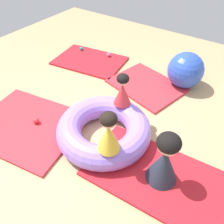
% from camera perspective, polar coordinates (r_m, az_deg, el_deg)
% --- Properties ---
extents(ground_plane, '(8.00, 8.00, 0.00)m').
position_cam_1_polar(ground_plane, '(3.48, -3.53, -4.94)').
color(ground_plane, tan).
extents(gym_mat_near_right, '(1.54, 1.17, 0.04)m').
position_cam_1_polar(gym_mat_near_right, '(5.13, -5.47, 12.33)').
color(gym_mat_near_right, red).
rests_on(gym_mat_near_right, ground).
extents(gym_mat_near_left, '(1.44, 1.23, 0.04)m').
position_cam_1_polar(gym_mat_near_left, '(4.38, 8.35, 6.44)').
color(gym_mat_near_left, red).
rests_on(gym_mat_near_left, ground).
extents(gym_mat_center_rear, '(1.73, 1.49, 0.04)m').
position_cam_1_polar(gym_mat_center_rear, '(3.76, -20.00, -3.11)').
color(gym_mat_center_rear, red).
rests_on(gym_mat_center_rear, ground).
extents(gym_mat_front, '(1.87, 1.08, 0.04)m').
position_cam_1_polar(gym_mat_front, '(3.03, 11.69, -15.44)').
color(gym_mat_front, red).
rests_on(gym_mat_front, ground).
extents(inflatable_cushion, '(1.32, 1.32, 0.34)m').
position_cam_1_polar(inflatable_cushion, '(3.27, -2.00, -4.33)').
color(inflatable_cushion, '#9975EA').
rests_on(inflatable_cushion, ground).
extents(child_in_yellow, '(0.39, 0.39, 0.55)m').
position_cam_1_polar(child_in_yellow, '(2.63, -0.82, -4.92)').
color(child_in_yellow, yellow).
rests_on(child_in_yellow, inflatable_cushion).
extents(child_in_red, '(0.31, 0.31, 0.49)m').
position_cam_1_polar(child_in_red, '(3.29, 2.58, 5.48)').
color(child_in_red, red).
rests_on(child_in_red, inflatable_cushion).
extents(adult_seated, '(0.48, 0.48, 0.74)m').
position_cam_1_polar(adult_seated, '(2.72, 12.79, -11.09)').
color(adult_seated, '#232D3D').
rests_on(adult_seated, gym_mat_front).
extents(play_ball_red, '(0.09, 0.09, 0.09)m').
position_cam_1_polar(play_ball_red, '(3.70, -18.00, -2.02)').
color(play_ball_red, red).
rests_on(play_ball_red, gym_mat_center_rear).
extents(play_ball_pink, '(0.08, 0.08, 0.08)m').
position_cam_1_polar(play_ball_pink, '(5.21, -0.81, 13.80)').
color(play_ball_pink, pink).
rests_on(play_ball_pink, gym_mat_near_right).
extents(play_ball_orange, '(0.11, 0.11, 0.11)m').
position_cam_1_polar(play_ball_orange, '(3.07, -0.66, -10.53)').
color(play_ball_orange, orange).
rests_on(play_ball_orange, gym_mat_front).
extents(play_ball_teal, '(0.07, 0.07, 0.07)m').
position_cam_1_polar(play_ball_teal, '(5.51, -7.46, 15.07)').
color(play_ball_teal, teal).
rests_on(play_ball_teal, gym_mat_near_right).
extents(exercise_ball_large, '(0.64, 0.64, 0.64)m').
position_cam_1_polar(exercise_ball_large, '(4.40, 17.47, 9.69)').
color(exercise_ball_large, blue).
rests_on(exercise_ball_large, ground).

